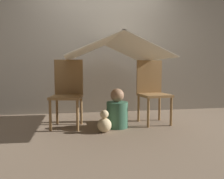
# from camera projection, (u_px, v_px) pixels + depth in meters

# --- Properties ---
(ground_plane) EXTENTS (8.80, 8.80, 0.00)m
(ground_plane) POSITION_uv_depth(u_px,v_px,m) (114.00, 129.00, 3.01)
(ground_plane) COLOR #7A6651
(wall_back) EXTENTS (7.00, 0.05, 2.50)m
(wall_back) POSITION_uv_depth(u_px,v_px,m) (102.00, 46.00, 4.11)
(wall_back) COLOR gray
(wall_back) RESTS_ON ground_plane
(chair_left) EXTENTS (0.48, 0.48, 0.96)m
(chair_left) POSITION_uv_depth(u_px,v_px,m) (67.00, 90.00, 3.11)
(chair_left) COLOR olive
(chair_left) RESTS_ON ground_plane
(chair_right) EXTENTS (0.45, 0.45, 0.96)m
(chair_right) POSITION_uv_depth(u_px,v_px,m) (152.00, 89.00, 3.33)
(chair_right) COLOR olive
(chair_right) RESTS_ON ground_plane
(sheet_canopy) EXTENTS (1.30, 1.51, 0.30)m
(sheet_canopy) POSITION_uv_depth(u_px,v_px,m) (112.00, 49.00, 3.09)
(sheet_canopy) COLOR silver
(person_front) EXTENTS (0.30, 0.30, 0.55)m
(person_front) POSITION_uv_depth(u_px,v_px,m) (117.00, 111.00, 3.06)
(person_front) COLOR #38664C
(person_front) RESTS_ON ground_plane
(plush_toy) EXTENTS (0.19, 0.19, 0.29)m
(plush_toy) POSITION_uv_depth(u_px,v_px,m) (104.00, 123.00, 2.83)
(plush_toy) COLOR beige
(plush_toy) RESTS_ON ground_plane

